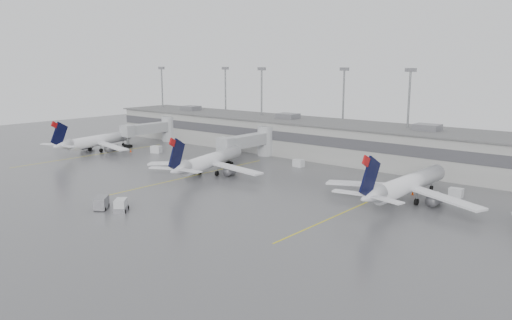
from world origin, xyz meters
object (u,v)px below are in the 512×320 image
Objects in this scene: jet_mid_right at (406,184)px; jet_far_left at (96,141)px; jet_mid_left at (209,161)px; baggage_tug at (121,207)px.

jet_far_left is at bearing -174.50° from jet_mid_right.
jet_far_left is 40.36m from jet_mid_left.
jet_far_left is 0.93× the size of jet_mid_right.
jet_far_left is 78.48m from jet_mid_right.
jet_mid_left reaches higher than jet_far_left.
jet_far_left reaches higher than baggage_tug.
jet_far_left is 0.99× the size of jet_mid_left.
jet_far_left is 55.10m from baggage_tug.
jet_far_left is 8.14× the size of baggage_tug.
jet_mid_right is (37.97, 5.65, 0.10)m from jet_mid_left.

